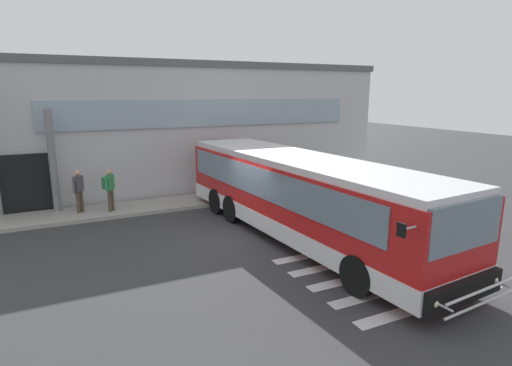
# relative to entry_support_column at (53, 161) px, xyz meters

# --- Properties ---
(ground_plane) EXTENTS (80.00, 90.00, 0.02)m
(ground_plane) POSITION_rel_entry_support_column_xyz_m (5.67, -5.40, -2.14)
(ground_plane) COLOR #353538
(ground_plane) RESTS_ON ground
(bay_paint_stripes) EXTENTS (4.40, 3.96, 0.01)m
(bay_paint_stripes) POSITION_rel_entry_support_column_xyz_m (7.67, -9.60, -2.13)
(bay_paint_stripes) COLOR silver
(bay_paint_stripes) RESTS_ON ground
(terminal_building) EXTENTS (22.13, 13.80, 6.11)m
(terminal_building) POSITION_rel_entry_support_column_xyz_m (4.99, 6.21, 0.92)
(terminal_building) COLOR #B7B7BC
(terminal_building) RESTS_ON ground
(boarding_curb) EXTENTS (24.33, 2.00, 0.15)m
(boarding_curb) POSITION_rel_entry_support_column_xyz_m (5.67, -0.60, -2.06)
(boarding_curb) COLOR #9E9B93
(boarding_curb) RESTS_ON ground
(entry_support_column) EXTENTS (0.28, 0.28, 3.96)m
(entry_support_column) POSITION_rel_entry_support_column_xyz_m (0.00, 0.00, 0.00)
(entry_support_column) COLOR slate
(entry_support_column) RESTS_ON boarding_curb
(bus_main_foreground) EXTENTS (3.50, 12.20, 2.70)m
(bus_main_foreground) POSITION_rel_entry_support_column_xyz_m (7.21, -6.30, -0.80)
(bus_main_foreground) COLOR red
(bus_main_foreground) RESTS_ON ground
(passenger_near_column) EXTENTS (0.41, 0.48, 1.68)m
(passenger_near_column) POSITION_rel_entry_support_column_xyz_m (0.80, -0.54, -1.05)
(passenger_near_column) COLOR #4C4233
(passenger_near_column) RESTS_ON boarding_curb
(passenger_by_doorway) EXTENTS (0.49, 0.52, 1.68)m
(passenger_by_doorway) POSITION_rel_entry_support_column_xyz_m (1.89, -0.82, -1.02)
(passenger_by_doorway) COLOR #4C4233
(passenger_by_doorway) RESTS_ON boarding_curb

